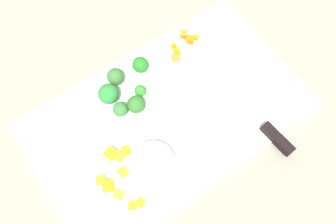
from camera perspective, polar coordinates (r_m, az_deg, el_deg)
The scene contains 25 objects.
ground_plane at distance 0.71m, azimuth 0.00°, elevation -0.67°, with size 4.00×4.00×0.00m, color gray.
cutting_board at distance 0.71m, azimuth 0.00°, elevation -0.49°, with size 0.55×0.33×0.01m, color white.
prep_bowl at distance 0.65m, azimuth -2.54°, elevation -8.75°, with size 0.08×0.08×0.03m, color white.
chef_knife at distance 0.71m, azimuth 13.13°, elevation 0.25°, with size 0.05×0.36×0.02m.
carrot_dice_0 at distance 0.77m, azimuth 0.88°, elevation 10.91°, with size 0.01×0.01×0.01m, color orange.
carrot_dice_1 at distance 0.75m, azimuth 1.30°, elevation 9.00°, with size 0.02×0.01×0.01m, color orange.
carrot_dice_2 at distance 0.78m, azimuth 3.67°, elevation 11.84°, with size 0.02×0.02×0.02m, color orange.
carrot_dice_3 at distance 0.78m, azimuth 2.62°, elevation 12.68°, with size 0.02×0.02×0.02m, color orange.
carrot_dice_4 at distance 0.78m, azimuth 4.72°, elevation 12.19°, with size 0.01×0.01×0.01m, color orange.
carrot_dice_5 at distance 0.76m, azimuth 1.45°, elevation 9.93°, with size 0.01×0.02×0.02m, color orange.
pepper_dice_0 at distance 0.66m, azimuth -8.18°, elevation -13.49°, with size 0.01×0.02×0.01m, color yellow.
pepper_dice_1 at distance 0.67m, azimuth -6.97°, elevation -6.44°, with size 0.02×0.02×0.01m, color yellow.
pepper_dice_2 at distance 0.67m, azimuth -11.12°, elevation -11.06°, with size 0.02×0.01×0.02m, color yellow.
pepper_dice_3 at distance 0.66m, azimuth -9.90°, elevation -12.04°, with size 0.02×0.02×0.02m, color yellow.
pepper_dice_4 at distance 0.66m, azimuth -7.50°, elevation -9.93°, with size 0.02×0.02×0.01m, color yellow.
pepper_dice_5 at distance 0.67m, azimuth -9.50°, elevation -6.84°, with size 0.02×0.02×0.02m, color yellow.
pepper_dice_6 at distance 0.65m, azimuth -5.90°, elevation -15.21°, with size 0.01×0.02×0.01m, color yellow.
pepper_dice_7 at distance 0.65m, azimuth -4.55°, elevation -14.76°, with size 0.01×0.01×0.01m, color yellow.
pepper_dice_8 at distance 0.67m, azimuth -8.13°, elevation -7.37°, with size 0.02×0.02×0.01m, color yellow.
broccoli_floret_0 at distance 0.72m, azimuth -8.68°, elevation 5.81°, with size 0.04×0.04×0.04m.
broccoli_floret_1 at distance 0.73m, azimuth -4.60°, elevation 7.79°, with size 0.03×0.03×0.04m.
broccoli_floret_2 at distance 0.71m, azimuth -4.62°, elevation 3.53°, with size 0.02×0.02×0.03m.
broccoli_floret_3 at distance 0.70m, azimuth -9.80°, elevation 2.96°, with size 0.04×0.04×0.05m.
broccoli_floret_4 at distance 0.69m, azimuth -7.90°, elevation 0.44°, with size 0.03×0.03×0.03m.
broccoli_floret_5 at distance 0.69m, azimuth -5.30°, elevation 1.25°, with size 0.04×0.04×0.04m.
Camera 1 is at (-0.15, -0.22, 0.66)m, focal length 36.82 mm.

